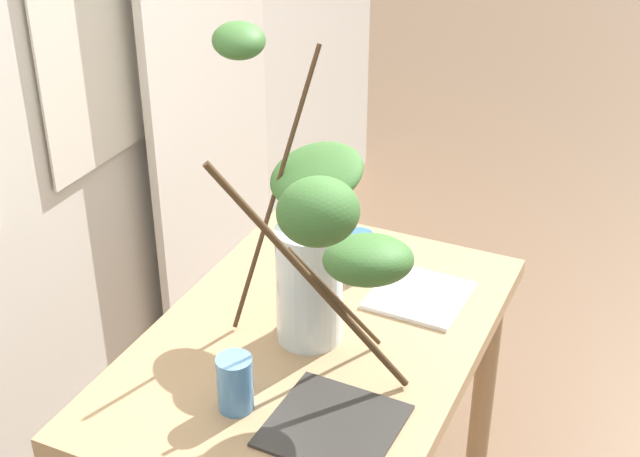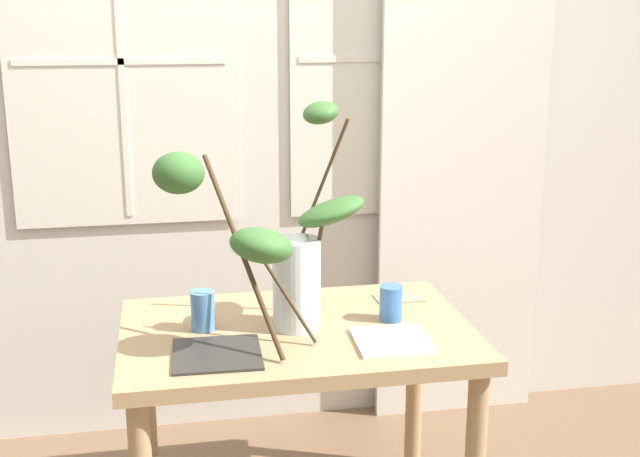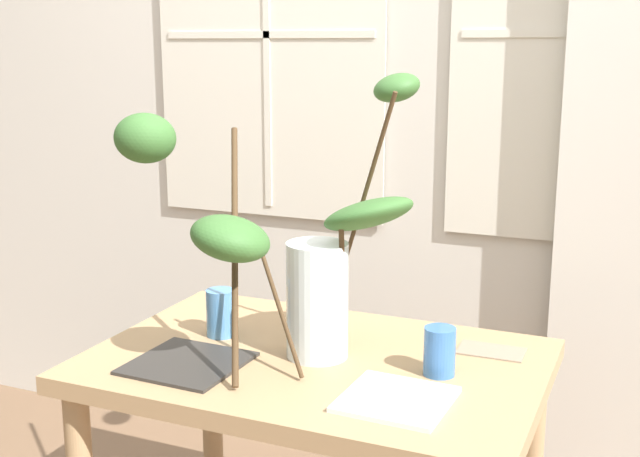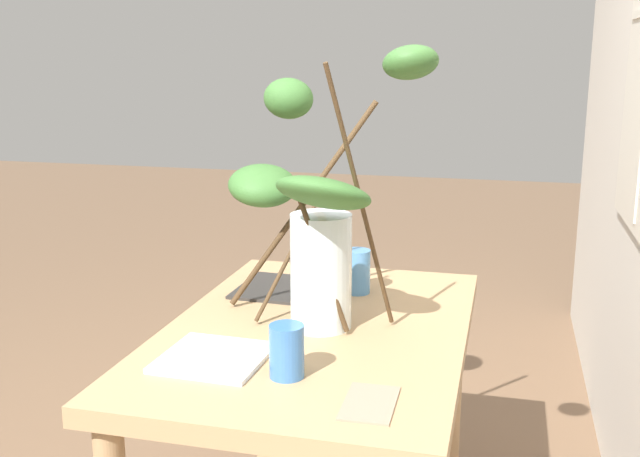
# 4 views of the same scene
# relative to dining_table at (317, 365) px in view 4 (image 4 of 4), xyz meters

# --- Properties ---
(dining_table) EXTENTS (1.11, 0.74, 0.73)m
(dining_table) POSITION_rel_dining_table_xyz_m (0.00, 0.00, 0.00)
(dining_table) COLOR tan
(dining_table) RESTS_ON ground
(vase_with_branches) EXTENTS (0.71, 0.64, 0.71)m
(vase_with_branches) POSITION_rel_dining_table_xyz_m (-0.04, -0.03, 0.39)
(vase_with_branches) COLOR silver
(vase_with_branches) RESTS_ON dining_table
(drinking_glass_blue_left) EXTENTS (0.08, 0.08, 0.13)m
(drinking_glass_blue_left) POSITION_rel_dining_table_xyz_m (-0.29, 0.04, 0.17)
(drinking_glass_blue_left) COLOR #4C84BC
(drinking_glass_blue_left) RESTS_ON dining_table
(drinking_glass_blue_right) EXTENTS (0.07, 0.07, 0.12)m
(drinking_glass_blue_right) POSITION_rel_dining_table_xyz_m (0.31, 0.01, 0.16)
(drinking_glass_blue_right) COLOR #386BAD
(drinking_glass_blue_right) RESTS_ON dining_table
(plate_square_left) EXTENTS (0.27, 0.27, 0.01)m
(plate_square_left) POSITION_rel_dining_table_xyz_m (-0.27, -0.17, 0.11)
(plate_square_left) COLOR #2D2B28
(plate_square_left) RESTS_ON dining_table
(plate_square_right) EXTENTS (0.24, 0.24, 0.01)m
(plate_square_right) POSITION_rel_dining_table_xyz_m (0.27, -0.17, 0.11)
(plate_square_right) COLOR white
(plate_square_right) RESTS_ON dining_table
(napkin_folded) EXTENTS (0.17, 0.10, 0.00)m
(napkin_folded) POSITION_rel_dining_table_xyz_m (0.39, 0.21, 0.11)
(napkin_folded) COLOR gray
(napkin_folded) RESTS_ON dining_table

